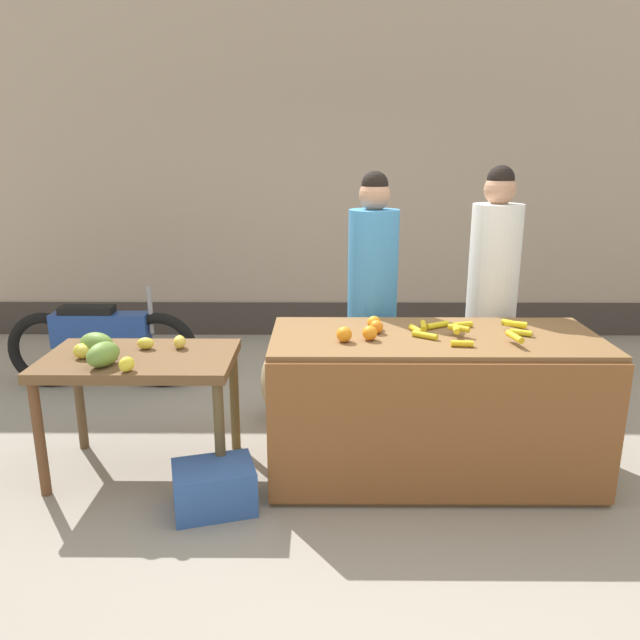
{
  "coord_description": "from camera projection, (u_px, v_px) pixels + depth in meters",
  "views": [
    {
      "loc": [
        -0.18,
        -3.42,
        1.92
      ],
      "look_at": [
        -0.2,
        0.15,
        0.94
      ],
      "focal_mm": 34.01,
      "sensor_mm": 36.0,
      "label": 1
    }
  ],
  "objects": [
    {
      "name": "vendor_woman_blue_shirt",
      "position": [
        372.0,
        304.0,
        4.19
      ],
      "size": [
        0.34,
        0.34,
        1.81
      ],
      "color": "#33333D",
      "rests_on": "ground"
    },
    {
      "name": "produce_sack",
      "position": [
        284.0,
        383.0,
        4.45
      ],
      "size": [
        0.44,
        0.41,
        0.58
      ],
      "primitive_type": "ellipsoid",
      "rotation": [
        0.0,
        0.0,
        2.77
      ],
      "color": "tan",
      "rests_on": "ground"
    },
    {
      "name": "parked_motorcycle",
      "position": [
        102.0,
        341.0,
        5.07
      ],
      "size": [
        1.6,
        0.18,
        0.88
      ],
      "color": "black",
      "rests_on": "ground"
    },
    {
      "name": "produce_crate",
      "position": [
        214.0,
        487.0,
        3.36
      ],
      "size": [
        0.51,
        0.43,
        0.26
      ],
      "primitive_type": "cube",
      "rotation": [
        0.0,
        0.0,
        0.28
      ],
      "color": "#3359A5",
      "rests_on": "ground"
    },
    {
      "name": "orange_pile",
      "position": [
        365.0,
        330.0,
        3.53
      ],
      "size": [
        0.28,
        0.34,
        0.09
      ],
      "color": "orange",
      "rests_on": "fruit_stall_counter"
    },
    {
      "name": "market_wall_back",
      "position": [
        341.0,
        170.0,
        6.3
      ],
      "size": [
        9.36,
        0.23,
        3.57
      ],
      "color": "tan",
      "rests_on": "ground"
    },
    {
      "name": "vendor_woman_white_shirt",
      "position": [
        491.0,
        301.0,
        4.19
      ],
      "size": [
        0.34,
        0.34,
        1.85
      ],
      "color": "#33333D",
      "rests_on": "ground"
    },
    {
      "name": "mango_papaya_pile",
      "position": [
        104.0,
        349.0,
        3.54
      ],
      "size": [
        0.67,
        0.55,
        0.14
      ],
      "color": "gold",
      "rests_on": "side_table_wooden"
    },
    {
      "name": "ground_plane",
      "position": [
        352.0,
        470.0,
        3.8
      ],
      "size": [
        24.0,
        24.0,
        0.0
      ],
      "primitive_type": "plane",
      "color": "gray"
    },
    {
      "name": "side_table_wooden",
      "position": [
        140.0,
        371.0,
        3.64
      ],
      "size": [
        1.13,
        0.68,
        0.76
      ],
      "color": "brown",
      "rests_on": "ground"
    },
    {
      "name": "fruit_stall_counter",
      "position": [
        432.0,
        406.0,
        3.67
      ],
      "size": [
        1.93,
        0.83,
        0.89
      ],
      "color": "brown",
      "rests_on": "ground"
    },
    {
      "name": "banana_bunch_pile",
      "position": [
        466.0,
        330.0,
        3.58
      ],
      "size": [
        0.72,
        0.52,
        0.07
      ],
      "color": "gold",
      "rests_on": "fruit_stall_counter"
    }
  ]
}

